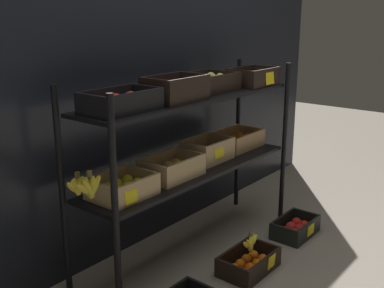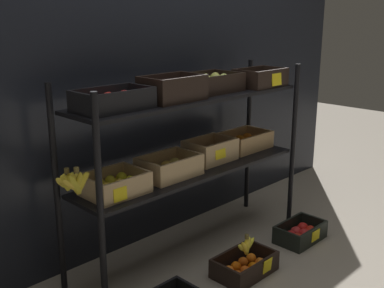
{
  "view_description": "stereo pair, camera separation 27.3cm",
  "coord_description": "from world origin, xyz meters",
  "px_view_note": "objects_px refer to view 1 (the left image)",
  "views": [
    {
      "loc": [
        -2.05,
        -1.65,
        1.42
      ],
      "look_at": [
        0.0,
        0.0,
        0.68
      ],
      "focal_mm": 43.97,
      "sensor_mm": 36.0,
      "label": 1
    },
    {
      "loc": [
        -1.87,
        -1.85,
        1.42
      ],
      "look_at": [
        0.0,
        0.0,
        0.68
      ],
      "focal_mm": 43.97,
      "sensor_mm": 36.0,
      "label": 2
    }
  ],
  "objects_px": {
    "crate_ground_apple_red": "(295,229)",
    "banana_bunch_loose": "(250,244)",
    "display_rack": "(191,132)",
    "crate_ground_tangerine": "(249,264)"
  },
  "relations": [
    {
      "from": "crate_ground_apple_red",
      "to": "banana_bunch_loose",
      "type": "height_order",
      "value": "banana_bunch_loose"
    },
    {
      "from": "display_rack",
      "to": "crate_ground_tangerine",
      "type": "relative_size",
      "value": 4.78
    },
    {
      "from": "crate_ground_tangerine",
      "to": "display_rack",
      "type": "bearing_deg",
      "value": 92.86
    },
    {
      "from": "crate_ground_apple_red",
      "to": "banana_bunch_loose",
      "type": "distance_m",
      "value": 0.58
    },
    {
      "from": "crate_ground_apple_red",
      "to": "banana_bunch_loose",
      "type": "bearing_deg",
      "value": -179.76
    },
    {
      "from": "crate_ground_tangerine",
      "to": "crate_ground_apple_red",
      "type": "relative_size",
      "value": 1.06
    },
    {
      "from": "banana_bunch_loose",
      "to": "crate_ground_tangerine",
      "type": "bearing_deg",
      "value": 158.49
    },
    {
      "from": "crate_ground_tangerine",
      "to": "banana_bunch_loose",
      "type": "height_order",
      "value": "banana_bunch_loose"
    },
    {
      "from": "crate_ground_tangerine",
      "to": "banana_bunch_loose",
      "type": "bearing_deg",
      "value": -21.51
    },
    {
      "from": "display_rack",
      "to": "crate_ground_apple_red",
      "type": "relative_size",
      "value": 5.09
    }
  ]
}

